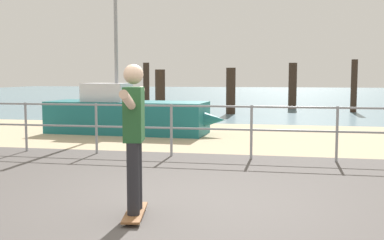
% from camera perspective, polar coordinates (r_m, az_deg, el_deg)
% --- Properties ---
extents(ground_plane, '(24.00, 10.00, 0.04)m').
position_cam_1_polar(ground_plane, '(4.76, -4.85, -14.32)').
color(ground_plane, '#514C49').
rests_on(ground_plane, ground).
extents(beach_strip, '(24.00, 6.00, 0.04)m').
position_cam_1_polar(beach_strip, '(12.47, 5.26, -2.00)').
color(beach_strip, tan).
rests_on(beach_strip, ground).
extents(sea_surface, '(72.00, 50.00, 0.04)m').
position_cam_1_polar(sea_surface, '(40.36, 9.30, 3.08)').
color(sea_surface, slate).
rests_on(sea_surface, ground).
extents(railing_fence, '(14.22, 0.05, 1.05)m').
position_cam_1_polar(railing_fence, '(9.43, -7.20, -0.15)').
color(railing_fence, gray).
rests_on(railing_fence, ground).
extents(sailboat, '(5.00, 1.62, 4.46)m').
position_cam_1_polar(sailboat, '(12.97, -7.27, 0.57)').
color(sailboat, '#19666B').
rests_on(sailboat, ground).
extents(skateboard, '(0.34, 0.82, 0.08)m').
position_cam_1_polar(skateboard, '(5.40, -6.97, -11.18)').
color(skateboard, brown).
rests_on(skateboard, ground).
extents(skateboarder, '(0.35, 1.44, 1.65)m').
position_cam_1_polar(skateboarder, '(5.21, -7.09, -1.12)').
color(skateboarder, '#26262B').
rests_on(skateboarder, skateboard).
extents(groyne_post_0, '(0.33, 0.33, 2.31)m').
position_cam_1_polar(groyne_post_0, '(25.49, -5.60, 4.39)').
color(groyne_post_0, '#332319').
rests_on(groyne_post_0, ground).
extents(groyne_post_1, '(0.39, 0.39, 1.85)m').
position_cam_1_polar(groyne_post_1, '(18.29, -3.91, 3.28)').
color(groyne_post_1, '#332319').
rests_on(groyne_post_1, ground).
extents(groyne_post_2, '(0.39, 0.39, 1.94)m').
position_cam_1_polar(groyne_post_2, '(19.48, 4.76, 3.53)').
color(groyne_post_2, '#332319').
rests_on(groyne_post_2, ground).
extents(groyne_post_3, '(0.39, 0.39, 2.22)m').
position_cam_1_polar(groyne_post_3, '(23.06, 12.18, 4.08)').
color(groyne_post_3, '#332319').
rests_on(groyne_post_3, ground).
extents(groyne_post_4, '(0.27, 0.27, 2.31)m').
position_cam_1_polar(groyne_post_4, '(21.52, 19.17, 3.93)').
color(groyne_post_4, '#332319').
rests_on(groyne_post_4, ground).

